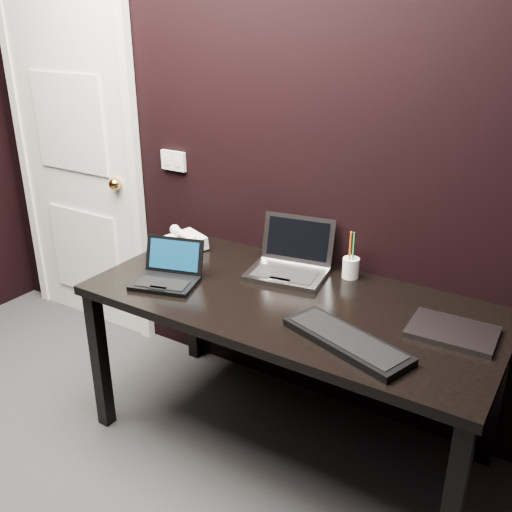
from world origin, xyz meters
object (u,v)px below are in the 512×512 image
Objects in this scene: ext_keyboard at (347,341)px; pen_cup at (351,267)px; closed_laptop at (453,332)px; desk_phone at (185,241)px; door at (76,158)px; mobile_phone at (167,254)px; desk at (290,315)px; silver_laptop at (290,264)px; netbook at (167,275)px.

ext_keyboard is 0.57m from pen_cup.
closed_laptop is 1.36m from desk_phone.
closed_laptop is at bearing -7.77° from door.
pen_cup is (0.80, 0.31, 0.01)m from mobile_phone.
desk is 16.08× the size of mobile_phone.
desk_phone is at bearing -178.14° from silver_laptop.
desk_phone is 0.18m from mobile_phone.
desk_phone is at bearing -171.46° from pen_cup.
desk_phone is (-0.71, 0.19, 0.12)m from desk.
door is 6.58× the size of netbook.
door reaches higher than desk.
silver_laptop is 0.59m from desk_phone.
silver_laptop reaches higher than mobile_phone.
netbook is at bearing -163.82° from desk.
mobile_phone reaches higher than closed_laptop.
mobile_phone is (-0.68, 0.01, 0.12)m from desk.
ext_keyboard is at bearing -67.77° from pen_cup.
ext_keyboard is at bearing -31.39° from desk.
door is at bearing 163.66° from ext_keyboard.
door is 20.24× the size of mobile_phone.
ext_keyboard is at bearing -12.32° from mobile_phone.
silver_laptop is 1.64× the size of desk_phone.
door is 4.15× the size of ext_keyboard.
silver_laptop is 1.78× the size of pen_cup.
desk is at bearing -59.77° from silver_laptop.
desk_phone is (-1.05, 0.40, 0.03)m from ext_keyboard.
desk_phone reaches higher than closed_laptop.
pen_cup is at bearing 153.60° from closed_laptop.
netbook is at bearing -48.63° from mobile_phone.
closed_laptop is (1.17, 0.22, -0.02)m from netbook.
pen_cup reaches higher than netbook.
netbook reaches higher than desk.
desk_phone is (-0.59, -0.02, -0.00)m from silver_laptop.
mobile_phone is (-1.32, -0.05, 0.03)m from closed_laptop.
mobile_phone reaches higher than ext_keyboard.
closed_laptop is at bearing 10.45° from netbook.
silver_laptop is (-0.12, 0.21, 0.12)m from desk.
netbook is 1.51× the size of pen_cup.
netbook is at bearing 176.37° from ext_keyboard.
pen_cup is at bearing 8.54° from desk_phone.
desk is 3.30× the size of ext_keyboard.
mobile_phone is (-1.02, 0.22, 0.02)m from ext_keyboard.
ext_keyboard is (1.99, -0.58, -0.29)m from door.
door is at bearing 159.62° from mobile_phone.
netbook is 1.19m from closed_laptop.
door is 9.92× the size of pen_cup.
door is 2.33m from closed_laptop.
pen_cup reaches higher than desk.
door reaches higher than closed_laptop.
netbook is 0.85× the size of silver_laptop.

